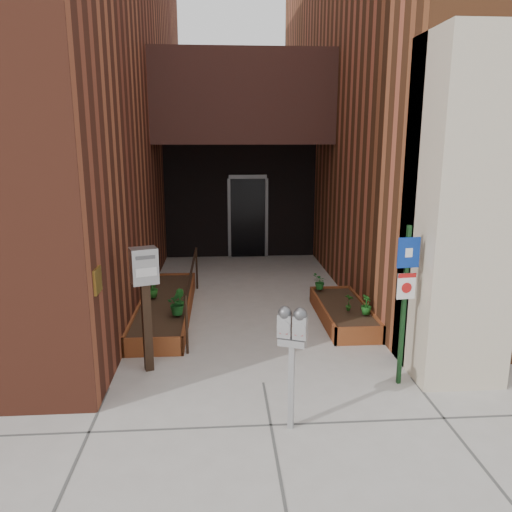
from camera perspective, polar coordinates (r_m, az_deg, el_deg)
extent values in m
plane|color=#9E9991|center=(6.77, 0.83, -14.29)|extent=(80.00, 80.00, 0.00)
cube|color=brown|center=(14.77, 23.60, 19.52)|extent=(8.00, 13.70, 10.00)
cube|color=beige|center=(6.96, 22.24, 4.60)|extent=(1.10, 1.20, 4.40)
cube|color=#321916|center=(12.02, -1.65, 17.44)|extent=(4.20, 2.00, 2.00)
cube|color=black|center=(13.48, -1.83, 6.34)|extent=(4.00, 0.30, 3.00)
cube|color=black|center=(13.38, -0.93, 4.35)|extent=(0.90, 0.06, 2.10)
cube|color=#B79338|center=(6.18, -17.70, -2.68)|extent=(0.04, 0.30, 0.30)
cube|color=brown|center=(7.58, -11.72, -10.16)|extent=(0.90, 0.04, 0.30)
cube|color=brown|center=(10.92, -9.33, -2.73)|extent=(0.90, 0.04, 0.30)
cube|color=brown|center=(9.29, -12.95, -5.78)|extent=(0.04, 3.60, 0.30)
cube|color=brown|center=(9.19, -7.62, -5.76)|extent=(0.04, 3.60, 0.30)
cube|color=black|center=(9.24, -10.30, -5.89)|extent=(0.82, 3.52, 0.26)
cube|color=brown|center=(7.98, 11.79, -8.94)|extent=(0.80, 0.04, 0.30)
cube|color=brown|center=(9.95, 8.45, -4.29)|extent=(0.80, 0.04, 0.30)
cube|color=brown|center=(8.87, 7.53, -6.46)|extent=(0.04, 2.20, 0.30)
cube|color=brown|center=(9.05, 12.28, -6.26)|extent=(0.04, 2.20, 0.30)
cube|color=black|center=(8.96, 9.93, -6.48)|extent=(0.72, 2.12, 0.26)
cylinder|color=black|center=(7.49, -7.93, -7.82)|extent=(0.04, 0.04, 0.90)
cylinder|color=black|center=(10.63, -6.79, -1.41)|extent=(0.04, 0.04, 0.90)
cylinder|color=black|center=(8.93, -7.34, -1.42)|extent=(0.04, 3.30, 0.04)
cube|color=#A3A3A6|center=(5.63, 4.05, -14.76)|extent=(0.08, 0.08, 0.98)
cube|color=#A3A3A6|center=(5.40, 4.15, -9.80)|extent=(0.32, 0.22, 0.08)
cube|color=#A3A3A6|center=(5.35, 3.31, -7.96)|extent=(0.17, 0.15, 0.25)
sphere|color=#59595B|center=(5.30, 3.33, -6.48)|extent=(0.14, 0.14, 0.14)
cube|color=white|center=(5.30, 3.16, -7.95)|extent=(0.08, 0.04, 0.05)
cube|color=#B21414|center=(5.33, 3.15, -8.74)|extent=(0.08, 0.04, 0.03)
cube|color=#A3A3A6|center=(5.32, 5.06, -8.15)|extent=(0.17, 0.15, 0.25)
sphere|color=#59595B|center=(5.26, 5.09, -6.66)|extent=(0.14, 0.14, 0.14)
cube|color=white|center=(5.26, 4.93, -8.14)|extent=(0.08, 0.04, 0.05)
cube|color=#B21414|center=(5.29, 4.92, -8.93)|extent=(0.08, 0.04, 0.03)
cube|color=#133417|center=(6.61, 16.52, -5.62)|extent=(0.05, 0.05, 2.10)
cube|color=navy|center=(6.40, 17.05, 0.38)|extent=(0.29, 0.05, 0.38)
cube|color=white|center=(6.40, 17.07, 0.37)|extent=(0.10, 0.02, 0.11)
cube|color=white|center=(6.51, 16.79, -3.31)|extent=(0.24, 0.05, 0.33)
cube|color=#B21414|center=(6.46, 16.89, -2.15)|extent=(0.24, 0.04, 0.06)
cylinder|color=#B21414|center=(6.50, 16.83, -3.50)|extent=(0.13, 0.03, 0.13)
cube|color=black|center=(7.02, -12.33, -7.91)|extent=(0.15, 0.15, 1.26)
cube|color=#A3A3A5|center=(6.76, -12.69, -1.09)|extent=(0.41, 0.35, 0.48)
cube|color=#59595B|center=(6.60, -12.52, -0.19)|extent=(0.24, 0.10, 0.05)
cube|color=white|center=(6.65, -12.44, -1.83)|extent=(0.26, 0.10, 0.11)
imported|color=#164E1B|center=(8.32, -8.93, -5.36)|extent=(0.43, 0.43, 0.39)
imported|color=#1A5C1D|center=(8.50, -8.82, -5.01)|extent=(0.27, 0.27, 0.37)
imported|color=#1C5919|center=(9.30, -11.74, -3.56)|extent=(0.28, 0.28, 0.36)
imported|color=#26631C|center=(9.92, -11.63, -2.57)|extent=(0.25, 0.25, 0.33)
imported|color=#195A1A|center=(8.45, 12.49, -5.45)|extent=(0.25, 0.25, 0.32)
imported|color=#1F5518|center=(8.56, 10.58, -5.22)|extent=(0.22, 0.22, 0.29)
imported|color=#1B6121|center=(9.64, 7.29, -2.95)|extent=(0.38, 0.38, 0.30)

